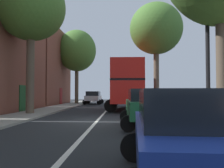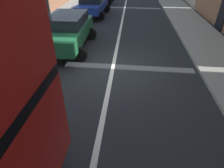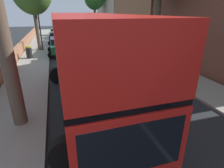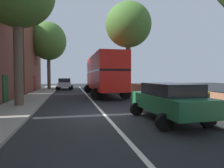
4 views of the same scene
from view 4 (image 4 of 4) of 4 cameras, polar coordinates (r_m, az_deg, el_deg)
ground_plane at (r=9.77m, az=-2.31°, el=-9.33°), size 84.00×84.00×0.00m
road_centre_line at (r=9.77m, az=-2.31°, el=-9.31°), size 0.16×54.00×0.01m
sidewalk_right at (r=11.67m, az=22.31°, el=-7.29°), size 2.60×60.00×0.12m
boundary_wall_right at (r=12.55m, az=28.17°, el=-4.61°), size 0.36×54.00×1.04m
double_decker_bus at (r=19.32m, az=-2.47°, el=3.45°), size 3.58×10.06×4.06m
parked_car_green_right_2 at (r=8.62m, az=16.77°, el=-4.56°), size 2.55×4.54×1.68m
parked_car_white_left_5 at (r=28.94m, az=-14.19°, el=0.24°), size 2.51×4.53×1.69m
street_tree_right_3 at (r=21.46m, az=5.00°, el=17.37°), size 4.98×4.98×9.93m
street_tree_left_4 at (r=29.61m, az=-18.80°, el=12.22°), size 5.14×5.14×9.82m
litter_bin_right at (r=11.20m, az=26.34°, el=-4.71°), size 0.55×0.55×1.05m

